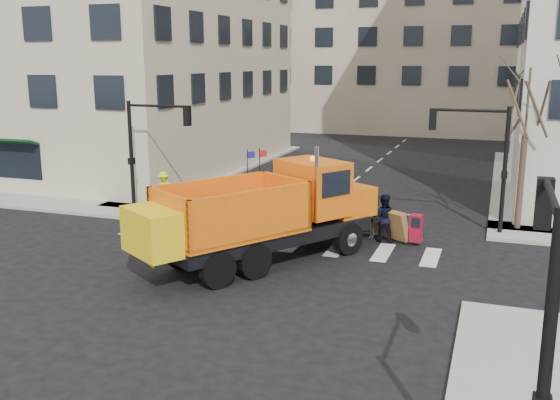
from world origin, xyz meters
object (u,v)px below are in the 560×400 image
(newspaper_box, at_px, (416,228))
(cop_a, at_px, (356,219))
(plow_truck, at_px, (262,212))
(worker, at_px, (164,188))
(cop_b, at_px, (383,218))
(cop_c, at_px, (336,215))

(newspaper_box, bearing_deg, cop_a, -175.22)
(plow_truck, distance_m, newspaper_box, 6.56)
(plow_truck, height_order, cop_a, plow_truck)
(cop_a, distance_m, worker, 10.45)
(cop_b, xyz_separation_m, newspaper_box, (1.33, -0.09, -0.28))
(cop_a, bearing_deg, cop_b, 167.60)
(cop_c, bearing_deg, newspaper_box, 118.05)
(cop_c, bearing_deg, cop_b, 119.54)
(worker, bearing_deg, cop_a, -21.29)
(cop_c, relative_size, newspaper_box, 1.70)
(cop_a, height_order, worker, worker)
(cop_a, height_order, cop_c, cop_c)
(plow_truck, bearing_deg, cop_a, 1.59)
(cop_a, bearing_deg, cop_c, -12.40)
(cop_c, xyz_separation_m, worker, (-9.35, 2.22, 0.06))
(cop_b, height_order, cop_c, cop_b)
(plow_truck, relative_size, newspaper_box, 9.83)
(cop_b, bearing_deg, plow_truck, 42.64)
(plow_truck, distance_m, cop_a, 5.00)
(newspaper_box, bearing_deg, cop_b, -176.92)
(plow_truck, relative_size, cop_b, 5.50)
(cop_b, relative_size, newspaper_box, 1.79)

